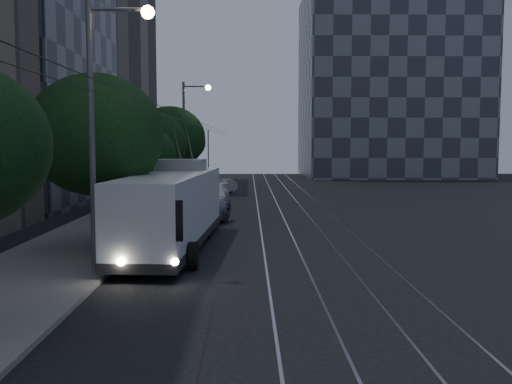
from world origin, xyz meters
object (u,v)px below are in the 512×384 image
object	(u,v)px
streetlamp_far	(189,128)
car_white_c	(221,186)
car_white_d	(204,186)
car_white_b	(214,194)
streetlamp_near	(103,109)
pickup_silver	(186,210)
car_white_a	(192,204)
trolleybus	(173,209)

from	to	relation	value
streetlamp_far	car_white_c	bearing A→B (deg)	57.73
car_white_c	car_white_d	distance (m)	1.68
car_white_b	car_white_c	size ratio (longest dim) A/B	1.28
car_white_d	streetlamp_near	world-z (taller)	streetlamp_near
pickup_silver	car_white_d	distance (m)	20.20
car_white_a	car_white_b	xyz separation A→B (m)	(0.90, 7.16, -0.02)
car_white_a	streetlamp_far	world-z (taller)	streetlamp_far
car_white_a	car_white_c	distance (m)	15.04
car_white_a	streetlamp_far	bearing A→B (deg)	113.02
streetlamp_near	car_white_d	bearing A→B (deg)	88.44
streetlamp_far	streetlamp_near	bearing A→B (deg)	-90.14
trolleybus	pickup_silver	xyz separation A→B (m)	(-0.11, 6.10, -0.78)
trolleybus	car_white_b	distance (m)	17.98
trolleybus	car_white_b	xyz separation A→B (m)	(0.62, 17.95, -0.99)
car_white_a	streetlamp_far	distance (m)	12.32
pickup_silver	car_white_a	xyz separation A→B (m)	(-0.17, 4.68, -0.19)
pickup_silver	car_white_b	world-z (taller)	pickup_silver
pickup_silver	streetlamp_near	bearing A→B (deg)	-80.56
car_white_d	streetlamp_far	size ratio (longest dim) A/B	0.40
car_white_c	car_white_d	size ratio (longest dim) A/B	1.04
car_white_a	pickup_silver	bearing A→B (deg)	-71.53
pickup_silver	streetlamp_near	world-z (taller)	streetlamp_near
trolleybus	car_white_c	world-z (taller)	trolleybus
trolleybus	streetlamp_near	xyz separation A→B (m)	(-1.65, -4.62, 3.86)
car_white_b	streetlamp_near	size ratio (longest dim) A/B	0.53
car_white_d	trolleybus	bearing A→B (deg)	-68.68
car_white_c	car_white_d	bearing A→B (deg)	-173.56
car_white_c	streetlamp_far	world-z (taller)	streetlamp_far
car_white_c	streetlamp_near	xyz separation A→B (m)	(-2.44, -30.40, 4.93)
car_white_a	trolleybus	bearing A→B (deg)	-72.09
pickup_silver	car_white_a	size ratio (longest dim) A/B	1.54
trolleybus	streetlamp_far	world-z (taller)	streetlamp_far
car_white_c	streetlamp_far	xyz separation A→B (m)	(-2.38, -3.77, 4.98)
pickup_silver	car_white_c	bearing A→B (deg)	104.97
streetlamp_far	car_white_a	bearing A→B (deg)	-83.39
trolleybus	car_white_b	world-z (taller)	trolleybus
car_white_c	car_white_a	bearing A→B (deg)	-70.31
pickup_silver	car_white_c	distance (m)	19.71
pickup_silver	car_white_d	size ratio (longest dim) A/B	1.79
trolleybus	pickup_silver	distance (m)	6.16
car_white_d	streetlamp_far	distance (m)	6.61
car_white_a	car_white_b	size ratio (longest dim) A/B	0.87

